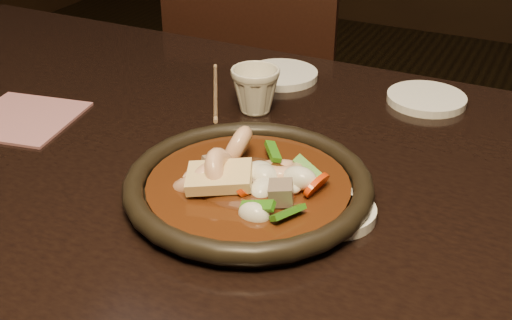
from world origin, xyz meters
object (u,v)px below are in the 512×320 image
at_px(table, 204,222).
at_px(chair, 261,121).
at_px(plate, 248,186).
at_px(tea_cup, 255,89).

distance_m(table, chair, 0.77).
xyz_separation_m(table, chair, (-0.25, 0.70, -0.21)).
xyz_separation_m(plate, tea_cup, (-0.10, 0.22, 0.02)).
bearing_deg(plate, tea_cup, 114.57).
distance_m(plate, tea_cup, 0.24).
height_order(table, plate, plate).
xyz_separation_m(table, plate, (0.08, -0.02, 0.09)).
height_order(table, tea_cup, tea_cup).
xyz_separation_m(chair, tea_cup, (0.23, -0.50, 0.32)).
xyz_separation_m(table, tea_cup, (-0.02, 0.20, 0.11)).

